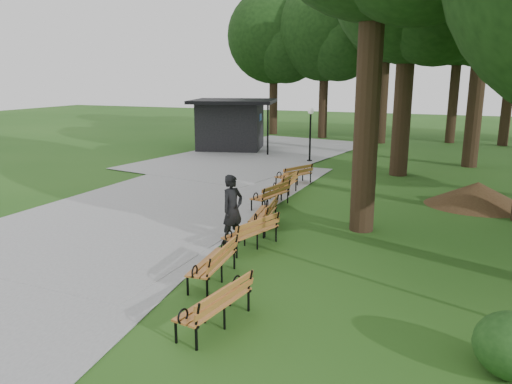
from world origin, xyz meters
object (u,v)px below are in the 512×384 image
at_px(kiosk, 230,125).
at_px(bench_2, 251,232).
at_px(bench_6, 294,175).
at_px(bench_3, 263,214).
at_px(person, 232,209).
at_px(lamp_post, 310,123).
at_px(bench_1, 212,263).
at_px(bench_4, 270,195).
at_px(bench_0, 214,304).
at_px(dirt_mound, 477,194).
at_px(bench_5, 284,185).

bearing_deg(kiosk, bench_2, -77.67).
bearing_deg(bench_6, bench_3, 34.04).
distance_m(person, lamp_post, 13.52).
distance_m(bench_1, bench_4, 6.50).
bearing_deg(bench_1, bench_0, 23.45).
relative_size(bench_3, bench_6, 1.00).
height_order(dirt_mound, bench_1, bench_1).
height_order(dirt_mound, bench_6, bench_6).
height_order(lamp_post, bench_1, lamp_post).
bearing_deg(bench_1, kiosk, -160.83).
bearing_deg(bench_5, bench_0, 13.21).
height_order(bench_0, bench_4, same).
xyz_separation_m(bench_1, bench_3, (-0.36, 4.08, 0.00)).
distance_m(bench_3, bench_4, 2.43).
height_order(person, lamp_post, lamp_post).
relative_size(lamp_post, bench_6, 1.50).
xyz_separation_m(dirt_mound, bench_3, (-6.05, -5.19, 0.01)).
bearing_deg(bench_0, kiosk, -146.68).
relative_size(bench_0, bench_1, 1.00).
height_order(bench_2, bench_5, same).
distance_m(lamp_post, bench_4, 9.72).
relative_size(lamp_post, bench_3, 1.50).
bearing_deg(person, bench_4, 27.52).
distance_m(bench_1, bench_5, 8.23).
bearing_deg(lamp_post, bench_5, -81.44).
relative_size(person, bench_3, 1.00).
relative_size(lamp_post, bench_0, 1.50).
relative_size(lamp_post, bench_5, 1.50).
bearing_deg(kiosk, bench_3, -75.95).
height_order(kiosk, bench_5, kiosk).
height_order(dirt_mound, bench_0, bench_0).
xyz_separation_m(kiosk, bench_3, (7.73, -14.43, -1.10)).
bearing_deg(person, kiosk, 47.52).
height_order(bench_0, bench_2, same).
height_order(kiosk, bench_3, kiosk).
relative_size(kiosk, bench_4, 2.58).
bearing_deg(bench_2, bench_3, -152.29).
bearing_deg(lamp_post, bench_0, -79.70).
xyz_separation_m(bench_2, bench_6, (-1.26, 7.73, 0.00)).
relative_size(person, kiosk, 0.39).
bearing_deg(bench_1, bench_4, -175.58).
bearing_deg(bench_4, bench_2, 25.82).
relative_size(kiosk, lamp_post, 1.72).
xyz_separation_m(bench_1, bench_2, (-0.05, 2.36, 0.00)).
relative_size(bench_2, bench_4, 1.00).
distance_m(lamp_post, bench_6, 6.14).
relative_size(person, bench_5, 1.00).
relative_size(bench_0, bench_3, 1.00).
bearing_deg(lamp_post, bench_1, -81.88).
bearing_deg(bench_5, bench_3, 11.90).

